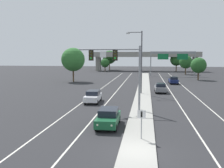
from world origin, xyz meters
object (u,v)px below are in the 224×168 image
(median_sign_post, at_px, (142,120))
(tree_far_left_b, at_px, (109,57))
(car_receding_navy, at_px, (173,80))
(tree_far_right_a, at_px, (176,60))
(street_lamp_median, at_px, (140,58))
(tree_far_left_c, at_px, (73,60))
(overhead_signal_mast, at_px, (120,64))
(tree_far_right_b, at_px, (199,65))
(car_receding_grey, at_px, (160,88))
(tree_far_left_a, at_px, (105,63))
(car_oncoming_green, at_px, (108,117))
(highway_sign_gantry, at_px, (173,56))
(car_oncoming_white, at_px, (93,96))
(tree_far_right_c, at_px, (186,62))

(median_sign_post, relative_size, tree_far_left_b, 0.26)
(car_receding_navy, height_order, tree_far_right_a, tree_far_right_a)
(median_sign_post, height_order, street_lamp_median, street_lamp_median)
(tree_far_left_b, distance_m, tree_far_left_c, 50.66)
(median_sign_post, bearing_deg, overhead_signal_mast, 104.93)
(overhead_signal_mast, relative_size, tree_far_right_b, 1.25)
(car_receding_grey, relative_size, tree_far_left_c, 0.55)
(tree_far_right_a, bearing_deg, overhead_signal_mast, -101.06)
(car_receding_navy, bearing_deg, median_sign_post, -99.05)
(median_sign_post, xyz_separation_m, tree_far_left_c, (-17.10, 40.67, 3.70))
(tree_far_left_a, bearing_deg, car_oncoming_green, -80.46)
(tree_far_right_b, bearing_deg, tree_far_left_c, -164.83)
(highway_sign_gantry, bearing_deg, tree_far_left_a, 139.79)
(car_oncoming_white, bearing_deg, car_oncoming_green, -71.47)
(highway_sign_gantry, distance_m, tree_far_right_c, 9.78)
(car_oncoming_white, xyz_separation_m, highway_sign_gantry, (14.78, 45.37, 5.34))
(car_receding_grey, distance_m, tree_far_left_c, 25.45)
(tree_far_right_b, xyz_separation_m, tree_far_right_c, (-0.35, 19.29, 0.35))
(car_receding_grey, height_order, tree_far_right_c, tree_far_right_c)
(street_lamp_median, relative_size, tree_far_right_a, 1.42)
(car_oncoming_green, distance_m, tree_far_right_c, 66.81)
(car_receding_navy, relative_size, tree_far_right_a, 0.64)
(car_receding_grey, height_order, tree_far_left_a, tree_far_left_a)
(car_oncoming_white, distance_m, tree_far_right_b, 39.83)
(car_oncoming_white, distance_m, car_receding_navy, 27.62)
(median_sign_post, bearing_deg, tree_far_right_c, 79.16)
(median_sign_post, relative_size, tree_far_left_a, 0.43)
(street_lamp_median, xyz_separation_m, car_receding_grey, (3.42, 2.33, -4.97))
(tree_far_left_a, height_order, tree_far_left_b, tree_far_left_b)
(highway_sign_gantry, bearing_deg, street_lamp_median, -103.27)
(car_receding_grey, distance_m, car_receding_navy, 14.26)
(median_sign_post, bearing_deg, street_lamp_median, 91.85)
(tree_far_right_a, bearing_deg, tree_far_right_c, -85.59)
(car_oncoming_green, distance_m, tree_far_right_b, 48.44)
(car_receding_navy, relative_size, tree_far_right_c, 0.72)
(car_receding_grey, xyz_separation_m, tree_far_right_c, (10.40, 42.93, 3.28))
(car_receding_navy, bearing_deg, tree_far_right_c, 76.78)
(car_receding_grey, xyz_separation_m, highway_sign_gantry, (5.34, 34.82, 5.34))
(highway_sign_gantry, distance_m, tree_far_right_b, 12.64)
(street_lamp_median, relative_size, car_oncoming_white, 2.22)
(tree_far_right_a, bearing_deg, tree_far_left_b, 165.58)
(tree_far_left_b, xyz_separation_m, tree_far_left_c, (-1.34, -50.64, -0.15))
(car_receding_grey, distance_m, tree_far_right_c, 44.30)
(car_oncoming_white, relative_size, car_receding_grey, 1.00)
(tree_far_left_b, bearing_deg, tree_far_right_b, -55.44)
(car_oncoming_white, xyz_separation_m, tree_far_right_c, (19.84, 53.49, 3.28))
(tree_far_right_a, bearing_deg, car_oncoming_white, -104.99)
(car_receding_navy, bearing_deg, car_receding_grey, -104.42)
(street_lamp_median, height_order, tree_far_right_c, street_lamp_median)
(car_oncoming_green, bearing_deg, tree_far_left_b, 98.27)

